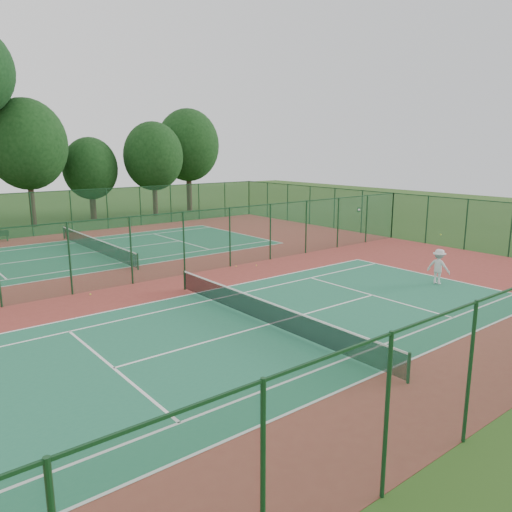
% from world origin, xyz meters
% --- Properties ---
extents(ground, '(120.00, 120.00, 0.00)m').
position_xyz_m(ground, '(0.00, 0.00, 0.00)').
color(ground, '#284917').
rests_on(ground, ground).
extents(red_pad, '(40.00, 36.00, 0.01)m').
position_xyz_m(red_pad, '(0.00, 0.00, 0.01)').
color(red_pad, maroon).
rests_on(red_pad, ground).
extents(court_near, '(23.77, 10.97, 0.01)m').
position_xyz_m(court_near, '(0.00, -9.00, 0.01)').
color(court_near, '#216A4B').
rests_on(court_near, red_pad).
extents(court_far, '(23.77, 10.97, 0.01)m').
position_xyz_m(court_far, '(0.00, 9.00, 0.01)').
color(court_far, '#206545').
rests_on(court_far, red_pad).
extents(fence_north, '(40.00, 0.09, 3.50)m').
position_xyz_m(fence_north, '(0.00, 18.00, 1.76)').
color(fence_north, '#174729').
rests_on(fence_north, ground).
extents(fence_south, '(40.00, 0.09, 3.50)m').
position_xyz_m(fence_south, '(0.00, -18.00, 1.76)').
color(fence_south, '#194B2D').
rests_on(fence_south, ground).
extents(fence_east, '(0.09, 36.00, 3.50)m').
position_xyz_m(fence_east, '(20.00, 0.00, 1.76)').
color(fence_east, '#17462B').
rests_on(fence_east, ground).
extents(fence_divider, '(40.00, 0.09, 3.50)m').
position_xyz_m(fence_divider, '(0.00, 0.00, 1.76)').
color(fence_divider, '#1C5531').
rests_on(fence_divider, ground).
extents(tennis_net_near, '(0.10, 12.90, 0.97)m').
position_xyz_m(tennis_net_near, '(0.00, -9.00, 0.54)').
color(tennis_net_near, '#13351B').
rests_on(tennis_net_near, ground).
extents(tennis_net_far, '(0.10, 12.90, 0.97)m').
position_xyz_m(tennis_net_far, '(0.00, 9.00, 0.54)').
color(tennis_net_far, '#163D23').
rests_on(tennis_net_far, ground).
extents(player_near, '(0.87, 1.27, 1.80)m').
position_xyz_m(player_near, '(10.64, -9.77, 0.92)').
color(player_near, silver).
rests_on(player_near, court_near).
extents(stray_ball_a, '(0.06, 0.06, 0.06)m').
position_xyz_m(stray_ball_a, '(5.90, -0.85, 0.04)').
color(stray_ball_a, yellow).
rests_on(stray_ball_a, red_pad).
extents(stray_ball_b, '(0.06, 0.06, 0.06)m').
position_xyz_m(stray_ball_b, '(4.83, -0.28, 0.04)').
color(stray_ball_b, yellow).
rests_on(stray_ball_b, red_pad).
extents(stray_ball_c, '(0.07, 0.07, 0.07)m').
position_xyz_m(stray_ball_c, '(-3.99, -0.63, 0.05)').
color(stray_ball_c, '#D7F539').
rests_on(stray_ball_c, red_pad).
extents(evergreen_row, '(39.00, 5.00, 12.00)m').
position_xyz_m(evergreen_row, '(0.50, 24.25, 0.00)').
color(evergreen_row, black).
rests_on(evergreen_row, ground).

